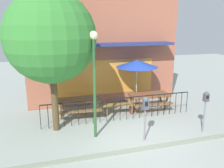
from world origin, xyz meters
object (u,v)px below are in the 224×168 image
patio_bench (119,107)px  parking_meter_near (206,101)px  patio_umbrella (137,64)px  parking_meter_far (145,107)px  picnic_table_left (79,103)px  picnic_table_right (149,97)px  street_lamp (94,70)px  street_tree (51,38)px

patio_bench → parking_meter_near: size_ratio=0.93×
patio_umbrella → patio_bench: (-1.18, -0.91, -1.70)m
parking_meter_near → patio_bench: bearing=134.3°
patio_bench → parking_meter_near: (2.43, -2.49, 0.84)m
parking_meter_near → parking_meter_far: parking_meter_near is taller
picnic_table_left → picnic_table_right: 3.20m
parking_meter_far → street_lamp: bearing=154.5°
picnic_table_right → parking_meter_far: 3.04m
picnic_table_right → patio_bench: picnic_table_right is taller
street_tree → street_lamp: size_ratio=1.36×
parking_meter_near → street_tree: street_tree is taller
picnic_table_right → street_lamp: street_lamp is taller
patio_umbrella → street_lamp: street_lamp is taller
picnic_table_right → street_tree: bearing=-167.2°
patio_umbrella → parking_meter_near: patio_umbrella is taller
picnic_table_left → street_lamp: (0.27, -2.01, 1.79)m
picnic_table_right → street_lamp: 3.93m
picnic_table_left → street_lamp: 2.71m
picnic_table_right → parking_meter_near: size_ratio=1.19×
patio_umbrella → parking_meter_far: size_ratio=1.45×
picnic_table_left → patio_umbrella: size_ratio=0.85×
picnic_table_left → street_lamp: bearing=-82.3°
picnic_table_right → patio_bench: size_ratio=1.29×
patio_bench → parking_meter_far: (0.11, -2.48, 0.84)m
parking_meter_near → picnic_table_right: bearing=109.3°
parking_meter_near → patio_umbrella: bearing=110.2°
picnic_table_right → patio_umbrella: bearing=113.1°
patio_bench → street_tree: street_tree is taller
street_lamp → parking_meter_far: bearing=-25.5°
parking_meter_near → street_lamp: size_ratio=0.42×
picnic_table_right → parking_meter_far: parking_meter_far is taller
picnic_table_right → patio_bench: bearing=-173.6°
picnic_table_left → parking_meter_far: bearing=-56.7°
picnic_table_left → street_lamp: street_lamp is taller
picnic_table_right → parking_meter_far: size_ratio=1.19×
picnic_table_left → patio_bench: 1.74m
patio_umbrella → street_tree: 4.45m
patio_umbrella → parking_meter_near: size_ratio=1.45×
picnic_table_right → parking_meter_far: bearing=-117.7°
parking_meter_near → street_tree: (-5.14, 1.71, 2.19)m
picnic_table_right → patio_umbrella: patio_umbrella is taller
picnic_table_right → street_lamp: bearing=-146.8°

